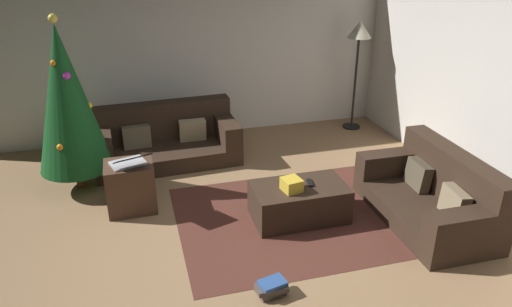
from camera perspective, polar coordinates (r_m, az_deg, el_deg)
name	(u,v)px	position (r m, az deg, el deg)	size (l,w,h in m)	color
ground_plane	(227,249)	(4.78, -3.48, -11.29)	(6.40, 6.40, 0.00)	#93704C
rear_partition	(179,50)	(7.15, -9.23, 12.13)	(6.40, 0.12, 2.60)	silver
couch_left	(166,140)	(6.57, -10.73, 1.60)	(1.92, 0.96, 0.75)	#332319
couch_right	(434,195)	(5.44, 20.46, -4.67)	(0.87, 1.64, 0.75)	#332319
ottoman	(299,202)	(5.17, 5.17, -5.78)	(1.00, 0.58, 0.39)	#332319
gift_box	(292,185)	(4.96, 4.28, -3.73)	(0.18, 0.20, 0.13)	gold
tv_remote	(310,183)	(5.13, 6.46, -3.49)	(0.05, 0.16, 0.02)	black
christmas_tree	(67,99)	(5.82, -21.68, 6.05)	(0.85, 0.85, 2.06)	brown
side_table	(131,186)	(5.46, -14.73, -3.83)	(0.52, 0.44, 0.56)	#4C3323
laptop	(130,161)	(5.25, -14.86, -0.92)	(0.47, 0.52, 0.20)	silver
book_stack	(271,288)	(4.22, 1.85, -15.72)	(0.27, 0.23, 0.14)	#4C423D
corner_lamp	(359,38)	(7.45, 12.21, 13.33)	(0.36, 0.36, 1.67)	black
area_rug	(298,217)	(5.27, 5.09, -7.57)	(2.60, 2.00, 0.01)	#522A21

